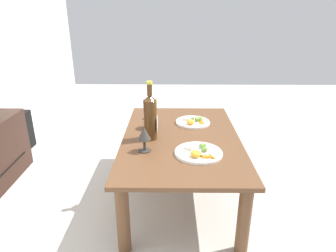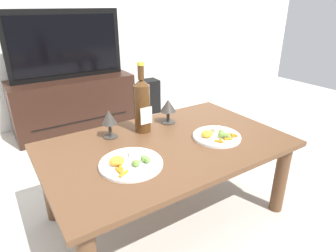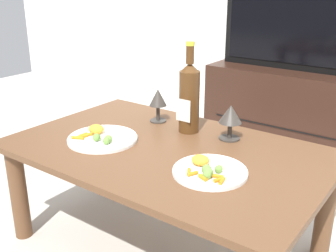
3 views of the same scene
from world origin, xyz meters
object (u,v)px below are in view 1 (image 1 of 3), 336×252
object	(u,v)px
floor_speaker	(21,130)
goblet_right	(149,115)
dinner_plate_right	(193,122)
wine_bottle	(150,116)
goblet_left	(144,135)
dining_table	(181,146)
dinner_plate_left	(198,152)

from	to	relation	value
floor_speaker	goblet_right	bearing A→B (deg)	-112.08
goblet_right	dinner_plate_right	bearing A→B (deg)	-73.18
floor_speaker	goblet_right	world-z (taller)	goblet_right
wine_bottle	dinner_plate_right	distance (m)	0.42
wine_bottle	goblet_left	world-z (taller)	wine_bottle
wine_bottle	dinner_plate_right	size ratio (longest dim) A/B	1.50
dining_table	floor_speaker	size ratio (longest dim) A/B	3.43
goblet_left	goblet_right	distance (m)	0.36
wine_bottle	goblet_right	distance (m)	0.19
dinner_plate_left	dinner_plate_right	xyz separation A→B (m)	(0.49, -0.00, 0.00)
wine_bottle	goblet_left	distance (m)	0.19
goblet_left	dinner_plate_right	distance (m)	0.56
dinner_plate_right	wine_bottle	bearing A→B (deg)	133.42
dining_table	goblet_left	world-z (taller)	goblet_left
floor_speaker	wine_bottle	size ratio (longest dim) A/B	0.93
floor_speaker	goblet_left	xyz separation A→B (m)	(-0.94, -1.22, 0.36)
floor_speaker	goblet_left	world-z (taller)	goblet_left
goblet_left	dinner_plate_right	world-z (taller)	goblet_left
goblet_right	dinner_plate_left	world-z (taller)	goblet_right
floor_speaker	wine_bottle	xyz separation A→B (m)	(-0.76, -1.24, 0.41)
dinner_plate_right	dinner_plate_left	bearing A→B (deg)	179.75
dinner_plate_left	goblet_left	bearing A→B (deg)	82.75
floor_speaker	dinner_plate_left	size ratio (longest dim) A/B	1.26
dining_table	goblet_right	world-z (taller)	goblet_right
goblet_left	wine_bottle	bearing A→B (deg)	-7.52
dining_table	dinner_plate_left	xyz separation A→B (m)	(-0.25, -0.09, 0.08)
goblet_left	dinner_plate_left	size ratio (longest dim) A/B	0.54
floor_speaker	goblet_left	size ratio (longest dim) A/B	2.33
wine_bottle	goblet_right	world-z (taller)	wine_bottle
dining_table	floor_speaker	distance (m)	1.62
goblet_right	dinner_plate_right	xyz separation A→B (m)	(0.09, -0.31, -0.08)
floor_speaker	dinner_plate_left	world-z (taller)	dinner_plate_left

